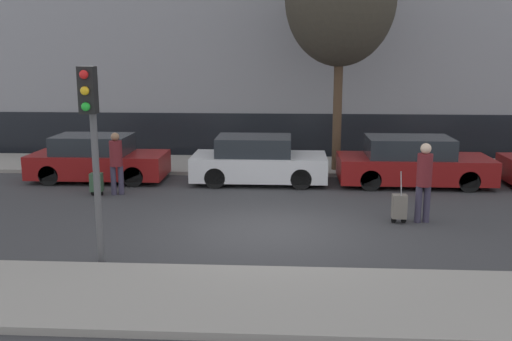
# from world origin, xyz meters

# --- Properties ---
(ground_plane) EXTENTS (80.00, 80.00, 0.00)m
(ground_plane) POSITION_xyz_m (0.00, 0.00, 0.00)
(ground_plane) COLOR #38383A
(sidewalk_near) EXTENTS (28.00, 2.50, 0.12)m
(sidewalk_near) POSITION_xyz_m (0.00, -3.75, 0.06)
(sidewalk_near) COLOR gray
(sidewalk_near) RESTS_ON ground_plane
(sidewalk_far) EXTENTS (28.00, 3.00, 0.12)m
(sidewalk_far) POSITION_xyz_m (0.00, 7.00, 0.06)
(sidewalk_far) COLOR gray
(sidewalk_far) RESTS_ON ground_plane
(parked_car_0) EXTENTS (4.04, 1.70, 1.39)m
(parked_car_0) POSITION_xyz_m (-5.36, 4.64, 0.65)
(parked_car_0) COLOR maroon
(parked_car_0) RESTS_ON ground_plane
(parked_car_1) EXTENTS (3.96, 1.80, 1.39)m
(parked_car_1) POSITION_xyz_m (-0.50, 4.63, 0.65)
(parked_car_1) COLOR silver
(parked_car_1) RESTS_ON ground_plane
(parked_car_2) EXTENTS (4.38, 1.82, 1.42)m
(parked_car_2) POSITION_xyz_m (4.03, 4.59, 0.66)
(parked_car_2) COLOR maroon
(parked_car_2) RESTS_ON ground_plane
(pedestrian_left) EXTENTS (0.34, 0.34, 1.71)m
(pedestrian_left) POSITION_xyz_m (-4.26, 2.93, 0.97)
(pedestrian_left) COLOR #383347
(pedestrian_left) RESTS_ON ground_plane
(trolley_left) EXTENTS (0.34, 0.29, 1.16)m
(trolley_left) POSITION_xyz_m (-4.78, 2.78, 0.37)
(trolley_left) COLOR #335138
(trolley_left) RESTS_ON ground_plane
(pedestrian_right) EXTENTS (0.35, 0.34, 1.83)m
(pedestrian_right) POSITION_xyz_m (3.48, 0.77, 1.05)
(pedestrian_right) COLOR #383347
(pedestrian_right) RESTS_ON ground_plane
(trolley_right) EXTENTS (0.34, 0.29, 1.21)m
(trolley_right) POSITION_xyz_m (2.94, 0.66, 0.39)
(trolley_right) COLOR slate
(trolley_right) RESTS_ON ground_plane
(traffic_light) EXTENTS (0.28, 0.47, 3.58)m
(traffic_light) POSITION_xyz_m (-3.00, -2.36, 2.56)
(traffic_light) COLOR #515154
(traffic_light) RESTS_ON ground_plane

